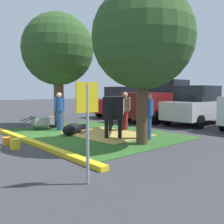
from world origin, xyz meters
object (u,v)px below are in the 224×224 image
(shade_tree_left, at_px, (58,50))
(bucket_orange, at_px, (7,141))
(person_handler, at_px, (59,110))
(shade_tree_right, at_px, (143,38))
(cow_holstein, at_px, (115,107))
(sedan_silver, at_px, (197,105))
(sedan_red, at_px, (124,102))
(wheelbarrow, at_px, (43,121))
(person_visitor_far, at_px, (148,115))
(parking_sign, at_px, (87,113))
(person_visitor_near, at_px, (125,110))
(bucket_yellow, at_px, (15,144))
(calf_lying, at_px, (73,129))
(pickup_truck_maroon, at_px, (160,102))

(shade_tree_left, distance_m, bucket_orange, 5.48)
(person_handler, bearing_deg, shade_tree_right, 7.55)
(shade_tree_left, bearing_deg, cow_holstein, 10.11)
(sedan_silver, bearing_deg, sedan_red, -177.56)
(wheelbarrow, bearing_deg, person_visitor_far, 20.55)
(parking_sign, xyz_separation_m, sedan_red, (-8.53, 9.16, -0.37))
(person_visitor_near, bearing_deg, bucket_yellow, -86.06)
(person_handler, xyz_separation_m, bucket_yellow, (2.30, -2.81, -0.74))
(shade_tree_right, distance_m, calf_lying, 4.43)
(person_handler, bearing_deg, sedan_red, 111.38)
(person_visitor_near, relative_size, sedan_silver, 0.38)
(bucket_orange, height_order, sedan_silver, sedan_silver)
(cow_holstein, xyz_separation_m, pickup_truck_maroon, (-1.92, 5.39, -0.01))
(person_handler, bearing_deg, pickup_truck_maroon, 85.84)
(shade_tree_right, distance_m, pickup_truck_maroon, 7.47)
(sedan_red, height_order, pickup_truck_maroon, pickup_truck_maroon)
(parking_sign, distance_m, bucket_yellow, 3.93)
(shade_tree_left, height_order, bucket_orange, shade_tree_left)
(wheelbarrow, xyz_separation_m, sedan_silver, (3.62, 6.99, 0.60))
(bucket_yellow, height_order, pickup_truck_maroon, pickup_truck_maroon)
(person_visitor_far, bearing_deg, person_handler, -161.09)
(shade_tree_right, relative_size, person_visitor_near, 2.99)
(cow_holstein, height_order, calf_lying, cow_holstein)
(bucket_orange, distance_m, sedan_red, 10.03)
(parking_sign, bearing_deg, person_handler, 155.06)
(bucket_orange, bearing_deg, shade_tree_left, 127.28)
(shade_tree_left, distance_m, sedan_silver, 7.66)
(shade_tree_left, relative_size, person_handler, 3.22)
(pickup_truck_maroon, bearing_deg, parking_sign, -59.19)
(wheelbarrow, relative_size, pickup_truck_maroon, 0.29)
(cow_holstein, distance_m, person_handler, 2.66)
(calf_lying, distance_m, sedan_silver, 6.94)
(person_visitor_near, distance_m, sedan_red, 6.12)
(cow_holstein, distance_m, person_visitor_near, 1.11)
(bucket_yellow, relative_size, sedan_silver, 0.07)
(sedan_silver, bearing_deg, bucket_orange, -98.03)
(bucket_orange, bearing_deg, wheelbarrow, 133.97)
(person_visitor_far, relative_size, bucket_yellow, 5.26)
(bucket_yellow, bearing_deg, calf_lying, 109.37)
(shade_tree_right, relative_size, calf_lying, 3.82)
(pickup_truck_maroon, bearing_deg, bucket_yellow, -78.96)
(cow_holstein, relative_size, sedan_red, 0.56)
(parking_sign, height_order, sedan_silver, sedan_silver)
(parking_sign, bearing_deg, calf_lying, 150.46)
(wheelbarrow, bearing_deg, person_handler, 28.57)
(cow_holstein, relative_size, wheelbarrow, 1.54)
(shade_tree_right, height_order, person_visitor_near, shade_tree_right)
(sedan_red, bearing_deg, person_handler, -68.62)
(parking_sign, height_order, pickup_truck_maroon, pickup_truck_maroon)
(shade_tree_left, xyz_separation_m, bucket_orange, (2.53, -3.33, -3.55))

